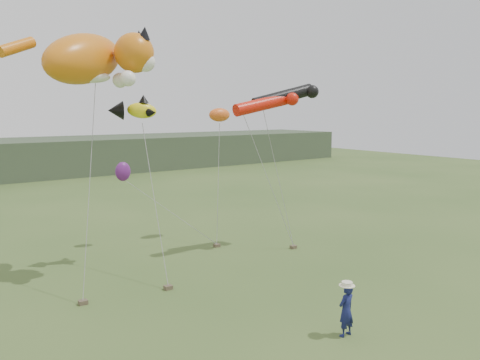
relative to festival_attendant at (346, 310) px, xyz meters
The scene contains 7 objects.
ground 2.80m from the festival_attendant, 126.89° to the left, with size 120.00×120.00×0.00m, color #385123.
festival_attendant is the anchor object (origin of this frame).
sandbag_anchors 8.30m from the festival_attendant, 107.48° to the left, with size 16.44×4.91×0.16m.
cat_kite 13.68m from the festival_attendant, 113.81° to the left, with size 5.82×4.28×2.82m.
fish_kite 12.74m from the festival_attendant, 102.63° to the left, with size 2.32×1.53×1.14m.
tube_kites 12.14m from the festival_attendant, 62.09° to the left, with size 4.87×1.51×1.71m.
misc_kites 14.02m from the festival_attendant, 83.51° to the left, with size 6.25×2.06×3.83m.
Camera 1 is at (-9.46, -11.58, 7.15)m, focal length 35.00 mm.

